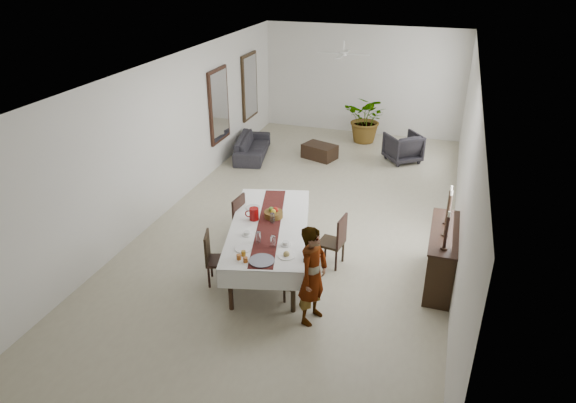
{
  "coord_description": "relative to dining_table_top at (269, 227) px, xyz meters",
  "views": [
    {
      "loc": [
        2.55,
        -9.31,
        5.14
      ],
      "look_at": [
        0.03,
        -1.42,
        1.05
      ],
      "focal_mm": 32.0,
      "sensor_mm": 36.0,
      "label": 1
    }
  ],
  "objects": [
    {
      "name": "chair_left_far_leg_fr",
      "position": [
        -0.75,
        0.25,
        -0.59
      ],
      "size": [
        0.05,
        0.05,
        0.45
      ],
      "primitive_type": "cylinder",
      "rotation": [
        0.0,
        0.0,
        -0.1
      ],
      "color": "black",
      "rests_on": "floor"
    },
    {
      "name": "saucer_left",
      "position": [
        -0.23,
        -0.46,
        0.05
      ],
      "size": [
        0.17,
        0.17,
        0.01
      ],
      "primitive_type": "cylinder",
      "color": "white",
      "rests_on": "tablecloth_top"
    },
    {
      "name": "chair_left_far_seat",
      "position": [
        -0.54,
        0.41,
        -0.34
      ],
      "size": [
        0.49,
        0.49,
        0.05
      ],
      "primitive_type": "cube",
      "rotation": [
        0.0,
        0.0,
        -1.67
      ],
      "color": "black",
      "rests_on": "chair_left_far_leg_fl"
    },
    {
      "name": "candlestick_mid_candle",
      "position": [
        2.92,
        0.26,
        0.95
      ],
      "size": [
        0.04,
        0.04,
        0.09
      ],
      "primitive_type": "cylinder",
      "color": "white",
      "rests_on": "candlestick_mid_shaft"
    },
    {
      "name": "chair_right_far_leg_bl",
      "position": [
        0.83,
        0.26,
        -0.6
      ],
      "size": [
        0.05,
        0.05,
        0.42
      ],
      "primitive_type": "cylinder",
      "rotation": [
        0.0,
        0.0,
        -0.15
      ],
      "color": "black",
      "rests_on": "floor"
    },
    {
      "name": "chair_right_far_seat",
      "position": [
        1.02,
        0.4,
        -0.37
      ],
      "size": [
        0.48,
        0.48,
        0.05
      ],
      "primitive_type": "cube",
      "rotation": [
        0.0,
        0.0,
        1.42
      ],
      "color": "black",
      "rests_on": "chair_right_far_leg_fl"
    },
    {
      "name": "sideboard_top",
      "position": [
        2.92,
        0.42,
        0.17
      ],
      "size": [
        0.47,
        1.66,
        0.03
      ],
      "primitive_type": "cube",
      "color": "black",
      "rests_on": "sideboard_body"
    },
    {
      "name": "chair_left_far_leg_br",
      "position": [
        -0.38,
        0.21,
        -0.59
      ],
      "size": [
        0.05,
        0.05,
        0.45
      ],
      "primitive_type": "cylinder",
      "rotation": [
        0.0,
        0.0,
        -0.1
      ],
      "color": "black",
      "rests_on": "floor"
    },
    {
      "name": "tablecloth_drape_left",
      "position": [
        -0.63,
        -0.16,
        -0.13
      ],
      "size": [
        0.71,
        2.79,
        0.33
      ],
      "primitive_type": "cube",
      "rotation": [
        0.0,
        0.0,
        0.25
      ],
      "color": "silver",
      "rests_on": "dining_table_top"
    },
    {
      "name": "teacup_left",
      "position": [
        -0.23,
        -0.46,
        0.07
      ],
      "size": [
        0.1,
        0.1,
        0.07
      ],
      "primitive_type": "cylinder",
      "color": "white",
      "rests_on": "saucer_left"
    },
    {
      "name": "fan_blade_n",
      "position": [
        0.14,
        5.34,
        2.09
      ],
      "size": [
        0.1,
        0.55,
        0.01
      ],
      "primitive_type": "cube",
      "color": "silver",
      "rests_on": "fan_hub"
    },
    {
      "name": "wall_left",
      "position": [
        -2.86,
        1.99,
        0.79
      ],
      "size": [
        0.02,
        12.0,
        3.2
      ],
      "primitive_type": "cube",
      "color": "silver",
      "rests_on": "floor"
    },
    {
      "name": "serving_tray",
      "position": [
        0.29,
        -1.13,
        0.05
      ],
      "size": [
        0.4,
        0.4,
        0.02
      ],
      "primitive_type": "cylinder",
      "color": "#47464C",
      "rests_on": "tablecloth_top"
    },
    {
      "name": "chair_right_near_leg_fl",
      "position": [
        0.9,
        -0.94,
        -0.62
      ],
      "size": [
        0.04,
        0.04,
        0.39
      ],
      "primitive_type": "cylinder",
      "rotation": [
        0.0,
        0.0,
        -0.01
      ],
      "color": "black",
      "rests_on": "floor"
    },
    {
      "name": "chair_right_far_leg_br",
      "position": [
        0.88,
        0.6,
        -0.6
      ],
      "size": [
        0.05,
        0.05,
        0.42
      ],
      "primitive_type": "cylinder",
      "rotation": [
        0.0,
        0.0,
        -0.15
      ],
      "color": "black",
      "rests_on": "floor"
    },
    {
      "name": "candlestick_near_base",
      "position": [
        2.92,
        -0.17,
        0.2
      ],
      "size": [
        0.11,
        0.11,
        0.03
      ],
      "primitive_type": "cylinder",
      "color": "black",
      "rests_on": "sideboard_top"
    },
    {
      "name": "pitcher_handle",
      "position": [
        -0.4,
        0.07,
        0.15
      ],
      "size": [
        0.14,
        0.05,
        0.13
      ],
      "primitive_type": "torus",
      "rotation": [
        1.57,
        0.0,
        0.25
      ],
      "color": "maroon",
      "rests_on": "red_pitcher"
    },
    {
      "name": "candlestick_near_shaft",
      "position": [
        2.92,
        -0.17,
        0.48
      ],
      "size": [
        0.05,
        0.05,
        0.53
      ],
      "primitive_type": "cylinder",
      "color": "black",
      "rests_on": "candlestick_near_base"
    },
    {
      "name": "fan_blade_w",
      "position": [
        -0.21,
        4.99,
        2.09
      ],
      "size": [
        0.55,
        0.1,
        0.01
      ],
      "primitive_type": "cube",
      "color": "silver",
      "rests_on": "fan_hub"
    },
    {
      "name": "chair_left_near_back",
      "position": [
        -0.82,
        -0.78,
        -0.11
      ],
      "size": [
        0.16,
        0.39,
        0.51
      ],
      "primitive_type": "cube",
      "rotation": [
        0.0,
        0.0,
        -1.26
      ],
      "color": "black",
      "rests_on": "chair_left_near_seat"
    },
    {
      "name": "saucer_right",
      "position": [
        0.49,
        -0.57,
        0.05
      ],
      "size": [
        0.17,
        0.17,
        0.01
      ],
      "primitive_type": "cylinder",
      "color": "white",
      "rests_on": "tablecloth_top"
    },
    {
      "name": "tablecloth_drape_far",
      "position": [
        -0.35,
        1.39,
        -0.13
      ],
      "size": [
        1.28,
        0.33,
        0.33
      ],
      "primitive_type": "cube",
      "rotation": [
        0.0,
        0.0,
        0.25
      ],
      "color": "white",
      "rests_on": "dining_table_top"
    },
    {
      "name": "wine_glass_mid",
      "position": [
        0.04,
        -0.62,
        0.13
      ],
      "size": [
        0.08,
        0.08,
        0.19
      ],
      "primitive_type": "cylinder",
      "color": "silver",
      "rests_on": "tablecloth_top"
    },
    {
      "name": "chair_left_near_leg_fr",
      "position": [
        -0.75,
        -0.93,
        -0.61
      ],
      "size": [
        0.05,
        0.05,
        0.4
      ],
      "primitive_type": "cylinder",
      "rotation": [
        0.0,
        0.0,
        0.32
      ],
      "color": "black",
      "rests_on": "floor"
    },
    {
      "name": "candlestick_mid_shaft",
      "position": [
        2.92,
        0.26,
        0.56
      ],
      "size": [
        0.05,
        0.05,
        0.69
      ],
      "primitive_type": "cylinder",
      "color": "black",
      "rests_on": "candlestick_mid_base"
    },
    {
      "name": "chair_left_near_seat",
      "position": [
        -0.64,
        -0.72,
        -0.39
      ],
      "size": [
        0.51,
        0.51,
        0.05
      ],
      "primitive_type": "cube",
      "rotation": [
        0.0,
        0.0,
        -1.26
      ],
      "color": "black",
      "rests_on": "chair_left_near_leg_fl"
    },
    {
      "name": "mirror_glass_far",
      "position": [
        -2.79,
        6.29,
        0.79
      ],
      "size": [
        0.01,
        0.9,
        1.7
      ],
      "primitive_type": "cube",
      "color": "silver",
      "rests_on": "mirror_frame_far"
    },
    {
      "name": "table_runner",
      "position": [
        0.0,
        0.0,
        0.04
      ],
      "size": [
        1.06,
        2.8,
        0.0
      ],
      "primitive_type": "cube",
      "rotation": [
        0.0,
        0.0,
        0.25
      ],
      "color": "#5C1D1A",
      "rests_on": "tablecloth_top"
    },
    {
      "name": "candlestick_mid_base",
      "position": [
        2.92,
        0.26,
        0.2
      ],
      "size": [
        0.11,
        0.11,
        0.03
      ],
      "primitive_type": "cylinder",
      "color": "black",
      "rests_on": "sideboard_top"
    },
    {
      "name": "mirror_frame_near",
      "position": [
        -2.82,
        4.19,
        0.79
      ],
      "size": [
        0.06,
        1.05,
        1.85
      ],
      "primitive_type": "cube",
      "color": "black",
      "rests_on": "wall_left"
    },
    {
      "name": "fan_hub",
      "position": [
        0.14,
        4.99,
        2.09
      ],
      "size": [
        0.16,
        0.16,
        0.08
      ],
      "primitive_type": "cylinder",
      "color": "white",
      "rests_on": "fan_rod"
    },
    {
      "name": "plate_far_left",
      "position": [
        -0.5,
        0.51,
        0.05
      ],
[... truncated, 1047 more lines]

